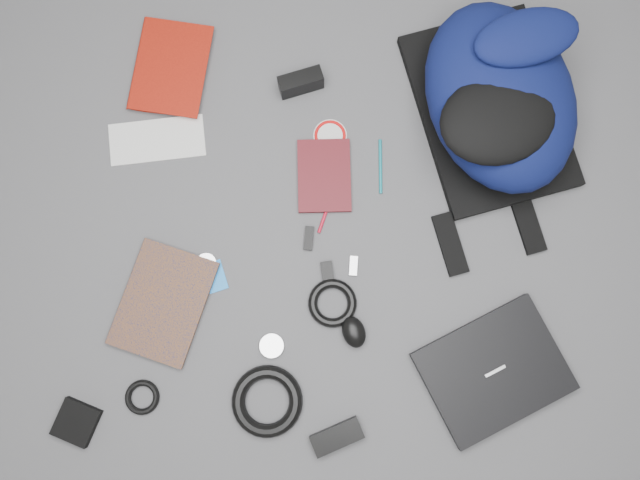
{
  "coord_description": "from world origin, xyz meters",
  "views": [
    {
      "loc": [
        0.01,
        -0.21,
        1.49
      ],
      "look_at": [
        0.0,
        0.0,
        0.02
      ],
      "focal_mm": 35.0,
      "sensor_mm": 36.0,
      "label": 1
    }
  ],
  "objects_px": {
    "textbook_red": "(135,63)",
    "dvd_case": "(324,176)",
    "backpack": "(500,97)",
    "laptop": "(493,371)",
    "comic_book": "(126,290)",
    "power_brick": "(337,437)",
    "compact_camera": "(301,83)",
    "mouse": "(354,332)",
    "pouch": "(77,422)"
  },
  "relations": [
    {
      "from": "textbook_red",
      "to": "comic_book",
      "type": "bearing_deg",
      "value": -81.52
    },
    {
      "from": "textbook_red",
      "to": "mouse",
      "type": "distance_m",
      "value": 0.86
    },
    {
      "from": "dvd_case",
      "to": "power_brick",
      "type": "relative_size",
      "value": 1.53
    },
    {
      "from": "laptop",
      "to": "mouse",
      "type": "xyz_separation_m",
      "value": [
        -0.33,
        0.08,
        0.0
      ]
    },
    {
      "from": "backpack",
      "to": "pouch",
      "type": "bearing_deg",
      "value": -158.18
    },
    {
      "from": "backpack",
      "to": "mouse",
      "type": "relative_size",
      "value": 6.92
    },
    {
      "from": "backpack",
      "to": "pouch",
      "type": "xyz_separation_m",
      "value": [
        -0.96,
        -0.78,
        -0.1
      ]
    },
    {
      "from": "backpack",
      "to": "laptop",
      "type": "distance_m",
      "value": 0.64
    },
    {
      "from": "compact_camera",
      "to": "laptop",
      "type": "bearing_deg",
      "value": -74.13
    },
    {
      "from": "textbook_red",
      "to": "power_brick",
      "type": "height_order",
      "value": "power_brick"
    },
    {
      "from": "mouse",
      "to": "power_brick",
      "type": "distance_m",
      "value": 0.24
    },
    {
      "from": "power_brick",
      "to": "compact_camera",
      "type": "bearing_deg",
      "value": 72.74
    },
    {
      "from": "mouse",
      "to": "power_brick",
      "type": "relative_size",
      "value": 0.64
    },
    {
      "from": "comic_book",
      "to": "power_brick",
      "type": "xyz_separation_m",
      "value": [
        0.51,
        -0.32,
        0.0
      ]
    },
    {
      "from": "dvd_case",
      "to": "compact_camera",
      "type": "height_order",
      "value": "compact_camera"
    },
    {
      "from": "textbook_red",
      "to": "backpack",
      "type": "bearing_deg",
      "value": 0.53
    },
    {
      "from": "laptop",
      "to": "comic_book",
      "type": "bearing_deg",
      "value": 140.83
    },
    {
      "from": "laptop",
      "to": "compact_camera",
      "type": "relative_size",
      "value": 2.87
    },
    {
      "from": "backpack",
      "to": "laptop",
      "type": "relative_size",
      "value": 1.67
    },
    {
      "from": "backpack",
      "to": "dvd_case",
      "type": "bearing_deg",
      "value": -173.71
    },
    {
      "from": "laptop",
      "to": "power_brick",
      "type": "distance_m",
      "value": 0.39
    },
    {
      "from": "mouse",
      "to": "pouch",
      "type": "xyz_separation_m",
      "value": [
        -0.64,
        -0.23,
        -0.01
      ]
    },
    {
      "from": "mouse",
      "to": "laptop",
      "type": "bearing_deg",
      "value": -33.91
    },
    {
      "from": "textbook_red",
      "to": "dvd_case",
      "type": "relative_size",
      "value": 1.34
    },
    {
      "from": "mouse",
      "to": "pouch",
      "type": "height_order",
      "value": "mouse"
    },
    {
      "from": "textbook_red",
      "to": "compact_camera",
      "type": "relative_size",
      "value": 2.22
    },
    {
      "from": "backpack",
      "to": "laptop",
      "type": "bearing_deg",
      "value": -106.76
    },
    {
      "from": "backpack",
      "to": "dvd_case",
      "type": "relative_size",
      "value": 2.88
    },
    {
      "from": "backpack",
      "to": "pouch",
      "type": "relative_size",
      "value": 5.85
    },
    {
      "from": "laptop",
      "to": "textbook_red",
      "type": "bearing_deg",
      "value": 112.01
    },
    {
      "from": "laptop",
      "to": "dvd_case",
      "type": "relative_size",
      "value": 1.73
    },
    {
      "from": "textbook_red",
      "to": "dvd_case",
      "type": "distance_m",
      "value": 0.55
    },
    {
      "from": "comic_book",
      "to": "compact_camera",
      "type": "relative_size",
      "value": 2.42
    },
    {
      "from": "pouch",
      "to": "backpack",
      "type": "bearing_deg",
      "value": 39.13
    },
    {
      "from": "backpack",
      "to": "compact_camera",
      "type": "height_order",
      "value": "backpack"
    },
    {
      "from": "textbook_red",
      "to": "power_brick",
      "type": "xyz_separation_m",
      "value": [
        0.53,
        -0.89,
        0.0
      ]
    },
    {
      "from": "compact_camera",
      "to": "comic_book",
      "type": "bearing_deg",
      "value": -146.32
    },
    {
      "from": "backpack",
      "to": "textbook_red",
      "type": "distance_m",
      "value": 0.89
    },
    {
      "from": "power_brick",
      "to": "pouch",
      "type": "bearing_deg",
      "value": 153.88
    },
    {
      "from": "backpack",
      "to": "compact_camera",
      "type": "relative_size",
      "value": 4.79
    },
    {
      "from": "textbook_red",
      "to": "dvd_case",
      "type": "bearing_deg",
      "value": -22.75
    },
    {
      "from": "backpack",
      "to": "compact_camera",
      "type": "distance_m",
      "value": 0.48
    },
    {
      "from": "dvd_case",
      "to": "compact_camera",
      "type": "xyz_separation_m",
      "value": [
        -0.06,
        0.23,
        0.02
      ]
    },
    {
      "from": "textbook_red",
      "to": "mouse",
      "type": "bearing_deg",
      "value": -42.31
    },
    {
      "from": "dvd_case",
      "to": "compact_camera",
      "type": "distance_m",
      "value": 0.24
    },
    {
      "from": "compact_camera",
      "to": "mouse",
      "type": "distance_m",
      "value": 0.62
    },
    {
      "from": "textbook_red",
      "to": "pouch",
      "type": "height_order",
      "value": "textbook_red"
    },
    {
      "from": "dvd_case",
      "to": "power_brick",
      "type": "xyz_separation_m",
      "value": [
        0.05,
        -0.62,
        0.01
      ]
    },
    {
      "from": "laptop",
      "to": "textbook_red",
      "type": "distance_m",
      "value": 1.15
    },
    {
      "from": "backpack",
      "to": "mouse",
      "type": "bearing_deg",
      "value": -137.54
    }
  ]
}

